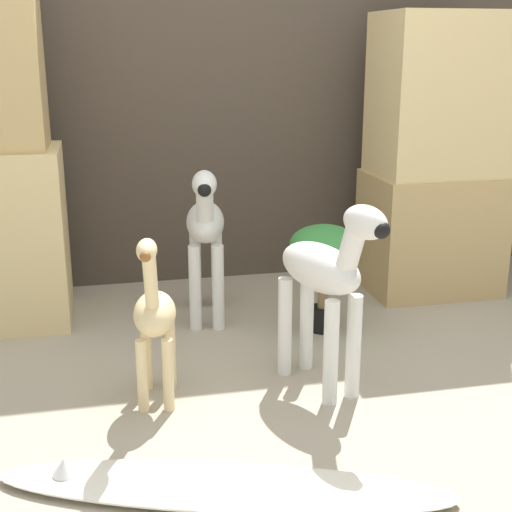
{
  "coord_description": "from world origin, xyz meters",
  "views": [
    {
      "loc": [
        -0.58,
        -2.03,
        1.24
      ],
      "look_at": [
        0.03,
        0.71,
        0.4
      ],
      "focal_mm": 50.0,
      "sensor_mm": 36.0,
      "label": 1
    }
  ],
  "objects_px": {
    "zebra_right": "(326,278)",
    "surfboard": "(220,486)",
    "giraffe_figurine": "(154,317)",
    "potted_palm_front": "(324,252)",
    "zebra_left": "(205,230)"
  },
  "relations": [
    {
      "from": "zebra_right",
      "to": "surfboard",
      "type": "height_order",
      "value": "zebra_right"
    },
    {
      "from": "giraffe_figurine",
      "to": "zebra_right",
      "type": "bearing_deg",
      "value": -2.77
    },
    {
      "from": "potted_palm_front",
      "to": "surfboard",
      "type": "height_order",
      "value": "potted_palm_front"
    },
    {
      "from": "zebra_right",
      "to": "potted_palm_front",
      "type": "height_order",
      "value": "zebra_right"
    },
    {
      "from": "zebra_left",
      "to": "potted_palm_front",
      "type": "xyz_separation_m",
      "value": [
        0.49,
        -0.23,
        -0.07
      ]
    },
    {
      "from": "giraffe_figurine",
      "to": "surfboard",
      "type": "relative_size",
      "value": 0.48
    },
    {
      "from": "giraffe_figurine",
      "to": "potted_palm_front",
      "type": "xyz_separation_m",
      "value": [
        0.78,
        0.52,
        0.04
      ]
    },
    {
      "from": "zebra_left",
      "to": "surfboard",
      "type": "xyz_separation_m",
      "value": [
        -0.17,
        -1.34,
        -0.41
      ]
    },
    {
      "from": "giraffe_figurine",
      "to": "potted_palm_front",
      "type": "height_order",
      "value": "giraffe_figurine"
    },
    {
      "from": "zebra_right",
      "to": "giraffe_figurine",
      "type": "relative_size",
      "value": 1.13
    },
    {
      "from": "zebra_left",
      "to": "surfboard",
      "type": "relative_size",
      "value": 0.55
    },
    {
      "from": "zebra_right",
      "to": "potted_palm_front",
      "type": "bearing_deg",
      "value": 72.81
    },
    {
      "from": "zebra_left",
      "to": "potted_palm_front",
      "type": "bearing_deg",
      "value": -25.32
    },
    {
      "from": "zebra_right",
      "to": "zebra_left",
      "type": "xyz_separation_m",
      "value": [
        -0.32,
        0.78,
        0.0
      ]
    },
    {
      "from": "zebra_right",
      "to": "giraffe_figurine",
      "type": "height_order",
      "value": "zebra_right"
    }
  ]
}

